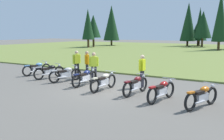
# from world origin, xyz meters

# --- Properties ---
(ground_plane) EXTENTS (140.00, 140.00, 0.00)m
(ground_plane) POSITION_xyz_m (0.00, 0.00, 0.00)
(ground_plane) COLOR #605B54
(grass_moorland) EXTENTS (80.00, 44.00, 0.10)m
(grass_moorland) POSITION_xyz_m (0.00, 26.40, 0.05)
(grass_moorland) COLOR olive
(grass_moorland) RESTS_ON ground
(forest_treeline) EXTENTS (38.93, 23.62, 8.65)m
(forest_treeline) POSITION_xyz_m (-2.46, 34.70, 4.25)
(forest_treeline) COLOR #47331E
(forest_treeline) RESTS_ON ground
(motorcycle_sky_blue) EXTENTS (0.69, 2.08, 0.88)m
(motorcycle_sky_blue) POSITION_xyz_m (-6.17, 1.38, 0.44)
(motorcycle_sky_blue) COLOR black
(motorcycle_sky_blue) RESTS_ON ground
(motorcycle_black) EXTENTS (0.78, 2.05, 0.88)m
(motorcycle_black) POSITION_xyz_m (-4.56, 0.87, 0.44)
(motorcycle_black) COLOR black
(motorcycle_black) RESTS_ON ground
(motorcycle_silver) EXTENTS (0.89, 2.01, 0.88)m
(motorcycle_silver) POSITION_xyz_m (-3.06, 0.61, 0.44)
(motorcycle_silver) COLOR black
(motorcycle_silver) RESTS_ON ground
(motorcycle_navy) EXTENTS (0.62, 2.10, 0.88)m
(motorcycle_navy) POSITION_xyz_m (-1.47, 0.30, 0.44)
(motorcycle_navy) COLOR black
(motorcycle_navy) RESTS_ON ground
(motorcycle_cream) EXTENTS (0.62, 2.10, 0.88)m
(motorcycle_cream) POSITION_xyz_m (-0.04, -0.13, 0.44)
(motorcycle_cream) COLOR black
(motorcycle_cream) RESTS_ON ground
(motorcycle_maroon) EXTENTS (0.62, 2.10, 0.88)m
(motorcycle_maroon) POSITION_xyz_m (1.65, -0.08, 0.44)
(motorcycle_maroon) COLOR black
(motorcycle_maroon) RESTS_ON ground
(motorcycle_red) EXTENTS (0.67, 2.08, 0.88)m
(motorcycle_red) POSITION_xyz_m (3.04, -0.55, 0.44)
(motorcycle_red) COLOR black
(motorcycle_red) RESTS_ON ground
(motorcycle_orange) EXTENTS (0.93, 2.00, 0.88)m
(motorcycle_orange) POSITION_xyz_m (4.66, -0.71, 0.44)
(motorcycle_orange) COLOR black
(motorcycle_orange) RESTS_ON ground
(rider_in_hivis_vest) EXTENTS (0.42, 0.41, 1.67)m
(rider_in_hivis_vest) POSITION_xyz_m (-2.59, 2.03, 0.95)
(rider_in_hivis_vest) COLOR #2D2D38
(rider_in_hivis_vest) RESTS_ON ground
(rider_checking_bike) EXTENTS (0.49, 0.37, 1.67)m
(rider_checking_bike) POSITION_xyz_m (-1.66, 1.40, 0.95)
(rider_checking_bike) COLOR #2D2D38
(rider_checking_bike) RESTS_ON ground
(rider_with_back_turned) EXTENTS (0.22, 0.55, 1.67)m
(rider_with_back_turned) POSITION_xyz_m (1.32, 1.35, 0.95)
(rider_with_back_turned) COLOR #2D2D38
(rider_with_back_turned) RESTS_ON ground
(rider_near_row_end) EXTENTS (0.34, 0.52, 1.67)m
(rider_near_row_end) POSITION_xyz_m (-3.33, 1.96, 0.95)
(rider_near_row_end) COLOR black
(rider_near_row_end) RESTS_ON ground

